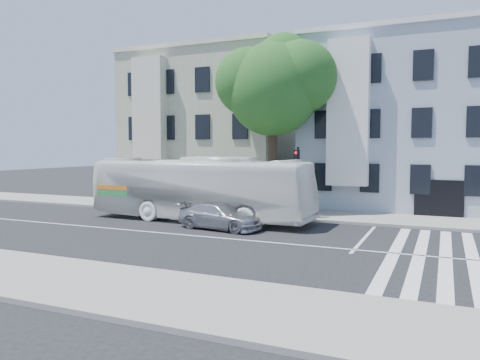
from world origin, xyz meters
The scene contains 10 objects.
ground centered at (0.00, 0.00, 0.00)m, with size 120.00×120.00×0.00m, color black.
sidewalk_far centered at (0.00, 8.00, 0.07)m, with size 80.00×4.00×0.15m, color gray.
sidewalk_near centered at (0.00, -8.00, 0.07)m, with size 80.00×4.00×0.15m, color gray.
building_left centered at (-7.00, 15.00, 5.50)m, with size 12.00×10.00×11.00m, color #9DA388.
building_right centered at (7.00, 15.00, 5.50)m, with size 12.00×10.00×11.00m, color #9AA8B7.
street_tree centered at (0.06, 8.74, 7.83)m, with size 7.30×5.90×11.10m.
bus centered at (-2.58, 3.98, 1.77)m, with size 12.68×2.97×3.53m, color white.
sedan centered at (-0.40, 2.07, 0.64)m, with size 4.41×1.79×1.28m, color #B5B7BD.
hedge centered at (-1.77, 6.80, 0.50)m, with size 8.50×0.84×0.70m, color #2F601F, non-canonical shape.
traffic_signal centered at (2.26, 6.26, 2.62)m, with size 0.40×0.52×4.06m.
Camera 1 is at (9.71, -18.41, 4.04)m, focal length 35.00 mm.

